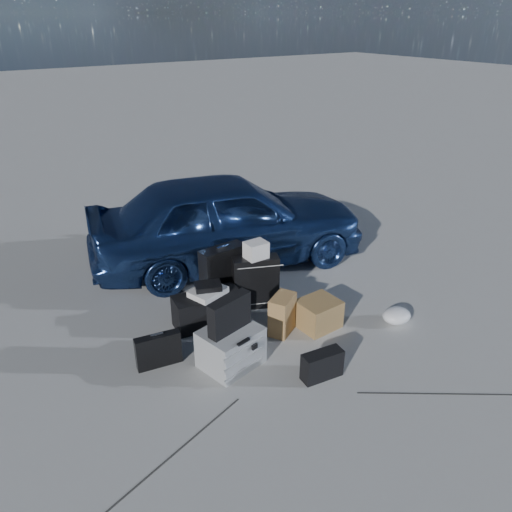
{
  "coord_description": "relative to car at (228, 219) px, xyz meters",
  "views": [
    {
      "loc": [
        -2.38,
        -3.05,
        2.98
      ],
      "look_at": [
        0.25,
        0.85,
        0.69
      ],
      "focal_mm": 35.0,
      "sensor_mm": 36.0,
      "label": 1
    }
  ],
  "objects": [
    {
      "name": "white_carton",
      "position": [
        -0.33,
        -1.14,
        0.1
      ],
      "size": [
        0.23,
        0.18,
        0.18
      ],
      "primitive_type": "cube",
      "rotation": [
        0.0,
        0.0,
        -0.0
      ],
      "color": "silver",
      "rests_on": "suitcase_right"
    },
    {
      "name": "cardboard_box",
      "position": [
        -0.02,
        -1.85,
        -0.45
      ],
      "size": [
        0.42,
        0.37,
        0.3
      ],
      "primitive_type": "cube",
      "rotation": [
        0.0,
        0.0,
        0.04
      ],
      "color": "olive",
      "rests_on": "ground"
    },
    {
      "name": "suitcase_right",
      "position": [
        -0.33,
        -1.14,
        -0.3
      ],
      "size": [
        0.53,
        0.36,
        0.6
      ],
      "primitive_type": "cube",
      "rotation": [
        0.0,
        0.0,
        -0.4
      ],
      "color": "black",
      "rests_on": "ground"
    },
    {
      "name": "duffel_bag",
      "position": [
        -0.96,
        -1.16,
        -0.42
      ],
      "size": [
        0.74,
        0.4,
        0.35
      ],
      "primitive_type": "cube",
      "rotation": [
        0.0,
        0.0,
        -0.14
      ],
      "color": "black",
      "rests_on": "ground"
    },
    {
      "name": "flat_box_black",
      "position": [
        -0.93,
        -1.15,
        -0.15
      ],
      "size": [
        0.32,
        0.27,
        0.06
      ],
      "primitive_type": "cube",
      "rotation": [
        0.0,
        0.0,
        -0.36
      ],
      "color": "black",
      "rests_on": "flat_box_white"
    },
    {
      "name": "car",
      "position": [
        0.0,
        0.0,
        0.0
      ],
      "size": [
        3.74,
        2.22,
        1.19
      ],
      "primitive_type": "imported",
      "rotation": [
        0.0,
        0.0,
        1.33
      ],
      "color": "#2A498A",
      "rests_on": "ground"
    },
    {
      "name": "pelican_case",
      "position": [
        -1.11,
        -1.88,
        -0.41
      ],
      "size": [
        0.6,
        0.53,
        0.38
      ],
      "primitive_type": "cube",
      "rotation": [
        0.0,
        0.0,
        0.21
      ],
      "color": "#989A9D",
      "rests_on": "ground"
    },
    {
      "name": "flat_box_white",
      "position": [
        -0.94,
        -1.16,
        -0.21
      ],
      "size": [
        0.42,
        0.36,
        0.06
      ],
      "primitive_type": "cube",
      "rotation": [
        0.0,
        0.0,
        0.3
      ],
      "color": "silver",
      "rests_on": "duffel_bag"
    },
    {
      "name": "laptop_bag",
      "position": [
        -1.11,
        -1.87,
        -0.05
      ],
      "size": [
        0.46,
        0.21,
        0.33
      ],
      "primitive_type": "cube",
      "rotation": [
        0.0,
        0.0,
        0.23
      ],
      "color": "black",
      "rests_on": "pelican_case"
    },
    {
      "name": "kraft_bag",
      "position": [
        -0.39,
        -1.72,
        -0.39
      ],
      "size": [
        0.36,
        0.32,
        0.42
      ],
      "primitive_type": "cube",
      "rotation": [
        0.0,
        0.0,
        0.53
      ],
      "color": "#A88C49",
      "rests_on": "ground"
    },
    {
      "name": "suitcase_left",
      "position": [
        -0.59,
        -0.87,
        -0.26
      ],
      "size": [
        0.53,
        0.22,
        0.68
      ],
      "primitive_type": "cube",
      "rotation": [
        0.0,
        0.0,
        0.07
      ],
      "color": "black",
      "rests_on": "ground"
    },
    {
      "name": "plastic_bag",
      "position": [
        0.72,
        -2.27,
        -0.51
      ],
      "size": [
        0.36,
        0.33,
        0.17
      ],
      "primitive_type": "ellipsoid",
      "rotation": [
        0.0,
        0.0,
        -0.24
      ],
      "color": "white",
      "rests_on": "ground"
    },
    {
      "name": "messenger_bag",
      "position": [
        -0.53,
        -2.5,
        -0.46
      ],
      "size": [
        0.4,
        0.19,
        0.27
      ],
      "primitive_type": "cube",
      "rotation": [
        0.0,
        0.0,
        -0.13
      ],
      "color": "black",
      "rests_on": "ground"
    },
    {
      "name": "ground",
      "position": [
        -0.65,
        -2.1,
        -0.6
      ],
      "size": [
        60.0,
        60.0,
        0.0
      ],
      "primitive_type": "plane",
      "color": "#9E9F9A",
      "rests_on": "ground"
    },
    {
      "name": "briefcase",
      "position": [
        -1.68,
        -1.52,
        -0.43
      ],
      "size": [
        0.43,
        0.16,
        0.33
      ],
      "primitive_type": "cube",
      "rotation": [
        0.0,
        0.0,
        -0.16
      ],
      "color": "black",
      "rests_on": "ground"
    }
  ]
}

